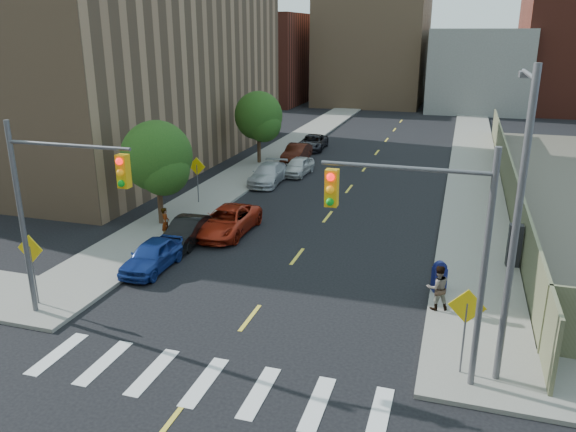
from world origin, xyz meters
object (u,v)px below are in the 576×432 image
Objects in this scene: parked_car_red at (227,221)px; pedestrian_east at (438,288)px; mailbox at (439,277)px; payphone at (514,245)px; parked_car_black at (187,231)px; parked_car_maroon at (297,153)px; pedestrian_west at (166,223)px; parked_car_blue at (153,255)px; parked_car_silver at (268,174)px; parked_car_grey at (313,142)px; parked_car_white at (298,166)px.

parked_car_red is 11.86m from pedestrian_east.
mailbox is 4.53m from payphone.
parked_car_black is at bearing -123.72° from parked_car_red.
pedestrian_west is (-1.14, -18.63, 0.24)m from parked_car_maroon.
parked_car_black is (0.00, 3.19, -0.01)m from parked_car_blue.
pedestrian_west is at bearing 147.55° from mailbox.
parked_car_silver is 11.87m from parked_car_grey.
parked_car_silver is 3.72× the size of mailbox.
parked_car_grey is at bearing 88.15° from parked_car_black.
parked_car_black is 2.05× the size of payphone.
pedestrian_west is (-2.44, -14.57, 0.29)m from parked_car_white.
parked_car_maroon is at bearing 88.15° from parked_car_black.
parked_car_maroon is (0.00, 21.87, 0.04)m from parked_car_blue.
parked_car_black is at bearing -117.11° from pedestrian_west.
parked_car_white reaches higher than parked_car_black.
mailbox is at bearing -68.33° from parked_car_grey.
mailbox reaches higher than parked_car_silver.
parked_car_black is at bearing 146.88° from mailbox.
payphone is 15.90m from pedestrian_west.
pedestrian_east is at bearing -26.82° from parked_car_red.
parked_car_white is at bearing -84.80° from parked_car_grey.
parked_car_blue is 3.44m from pedestrian_west.
parked_car_silver is 19.31m from pedestrian_east.
pedestrian_east is at bearing -54.94° from parked_car_silver.
pedestrian_west is (-15.84, -1.37, -0.15)m from payphone.
parked_car_blue is at bearing -24.15° from pedestrian_east.
parked_car_red is 1.05× the size of parked_car_silver.
parked_car_black is 2.26× the size of pedestrian_east.
payphone is (14.70, 1.41, 0.45)m from parked_car_black.
pedestrian_east reaches higher than parked_car_red.
parked_car_white is 9.05m from parked_car_grey.
parked_car_silver reaches higher than parked_car_blue.
pedestrian_east is at bearing -113.25° from mailbox.
payphone is (13.40, -0.47, 0.41)m from parked_car_red.
parked_car_blue is at bearing -164.92° from payphone.
mailbox is (10.50, -16.66, 0.11)m from parked_car_white.
mailbox is at bearing -51.91° from parked_car_silver.
parked_car_black is 12.35m from pedestrian_east.
parked_car_white is 21.04m from pedestrian_east.
parked_car_silver is 2.70× the size of pedestrian_east.
parked_car_black is 0.79× the size of parked_car_red.
parked_car_blue is at bearing -92.62° from parked_car_silver.
pedestrian_west reaches higher than parked_car_grey.
payphone reaches higher than parked_car_blue.
parked_car_silver is at bearing -88.97° from parked_car_maroon.
parked_car_white is 2.20× the size of pedestrian_east.
pedestrian_east is (11.75, -15.32, 0.33)m from parked_car_silver.
parked_car_black is at bearing -89.40° from parked_car_maroon.
parked_car_red is 12.73m from parked_car_white.
parked_car_blue is 0.83× the size of parked_car_silver.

